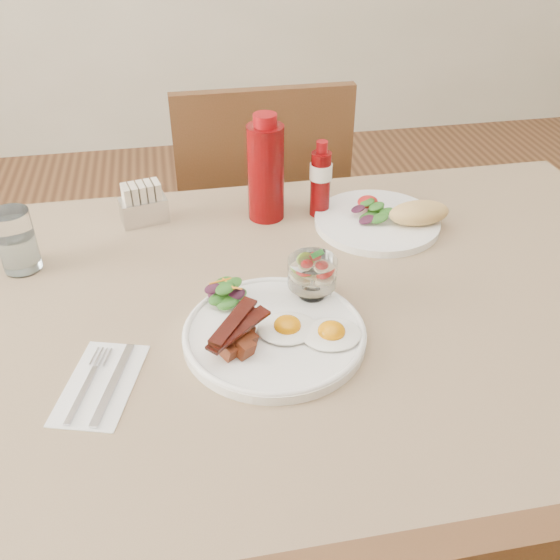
{
  "coord_description": "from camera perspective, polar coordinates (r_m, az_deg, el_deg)",
  "views": [
    {
      "loc": [
        -0.22,
        -0.8,
        1.38
      ],
      "look_at": [
        -0.07,
        -0.02,
        0.82
      ],
      "focal_mm": 40.0,
      "sensor_mm": 36.0,
      "label": 1
    }
  ],
  "objects": [
    {
      "name": "ketchup_bottle",
      "position": [
        1.23,
        -1.32,
        9.95
      ],
      "size": [
        0.08,
        0.08,
        0.21
      ],
      "rotation": [
        0.0,
        0.0,
        0.17
      ],
      "color": "#600507",
      "rests_on": "table"
    },
    {
      "name": "table",
      "position": [
        1.09,
        3.4,
        -5.59
      ],
      "size": [
        1.33,
        0.88,
        0.75
      ],
      "color": "brown",
      "rests_on": "ground"
    },
    {
      "name": "sugar_caddy",
      "position": [
        1.27,
        -12.39,
        6.68
      ],
      "size": [
        0.1,
        0.07,
        0.08
      ],
      "rotation": [
        0.0,
        0.0,
        0.21
      ],
      "color": "silver",
      "rests_on": "table"
    },
    {
      "name": "fried_eggs",
      "position": [
        0.94,
        2.69,
        -4.58
      ],
      "size": [
        0.17,
        0.13,
        0.03
      ],
      "rotation": [
        0.0,
        0.0,
        0.25
      ],
      "color": "white",
      "rests_on": "main_plate"
    },
    {
      "name": "main_plate",
      "position": [
        0.96,
        -0.52,
        -5.01
      ],
      "size": [
        0.28,
        0.28,
        0.02
      ],
      "primitive_type": "cylinder",
      "color": "white",
      "rests_on": "table"
    },
    {
      "name": "napkin_cutlery",
      "position": [
        0.92,
        -16.02,
        -9.1
      ],
      "size": [
        0.14,
        0.19,
        0.01
      ],
      "rotation": [
        0.0,
        0.0,
        -0.29
      ],
      "color": "white",
      "rests_on": "table"
    },
    {
      "name": "side_salad",
      "position": [
        1.0,
        -4.91,
        -1.18
      ],
      "size": [
        0.07,
        0.07,
        0.04
      ],
      "rotation": [
        0.0,
        0.0,
        -0.22
      ],
      "color": "#194E14",
      "rests_on": "main_plate"
    },
    {
      "name": "fruit_cup",
      "position": [
        1.0,
        2.97,
        0.69
      ],
      "size": [
        0.08,
        0.08,
        0.08
      ],
      "rotation": [
        0.0,
        0.0,
        -0.03
      ],
      "color": "white",
      "rests_on": "main_plate"
    },
    {
      "name": "bacon_potato_pile",
      "position": [
        0.91,
        -3.91,
        -5.01
      ],
      "size": [
        0.1,
        0.1,
        0.04
      ],
      "rotation": [
        0.0,
        0.0,
        0.32
      ],
      "color": "maroon",
      "rests_on": "main_plate"
    },
    {
      "name": "hot_sauce_bottle",
      "position": [
        1.25,
        3.73,
        9.12
      ],
      "size": [
        0.05,
        0.05,
        0.16
      ],
      "rotation": [
        0.0,
        0.0,
        0.18
      ],
      "color": "#600507",
      "rests_on": "table"
    },
    {
      "name": "chair_far",
      "position": [
        1.71,
        -1.93,
        5.25
      ],
      "size": [
        0.42,
        0.42,
        0.93
      ],
      "color": "brown",
      "rests_on": "ground"
    },
    {
      "name": "second_plate",
      "position": [
        1.25,
        9.74,
        5.59
      ],
      "size": [
        0.26,
        0.25,
        0.06
      ],
      "rotation": [
        0.0,
        0.0,
        0.04
      ],
      "color": "white",
      "rests_on": "table"
    },
    {
      "name": "water_glass",
      "position": [
        1.18,
        -22.89,
        3.02
      ],
      "size": [
        0.07,
        0.07,
        0.11
      ],
      "color": "white",
      "rests_on": "table"
    }
  ]
}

